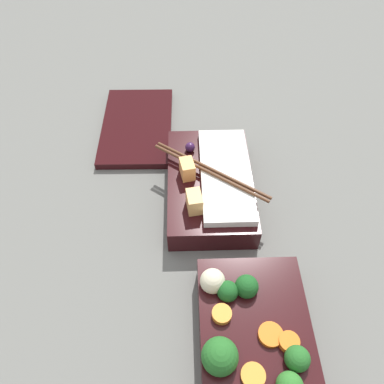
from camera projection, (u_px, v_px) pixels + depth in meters
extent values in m
plane|color=slate|center=(230.00, 258.00, 0.54)|extent=(3.00, 3.00, 0.00)
cube|color=black|center=(256.00, 346.00, 0.44)|extent=(0.21, 0.13, 0.04)
sphere|color=#19511E|center=(228.00, 291.00, 0.45)|extent=(0.03, 0.03, 0.03)
sphere|color=#236023|center=(297.00, 359.00, 0.41)|extent=(0.03, 0.03, 0.03)
sphere|color=#236023|center=(220.00, 356.00, 0.40)|extent=(0.04, 0.04, 0.04)
sphere|color=#19511E|center=(247.00, 287.00, 0.46)|extent=(0.03, 0.03, 0.03)
cylinder|color=orange|center=(222.00, 314.00, 0.44)|extent=(0.02, 0.02, 0.01)
cylinder|color=orange|center=(289.00, 342.00, 0.42)|extent=(0.03, 0.03, 0.01)
cylinder|color=orange|center=(253.00, 375.00, 0.40)|extent=(0.03, 0.03, 0.01)
cylinder|color=orange|center=(270.00, 335.00, 0.43)|extent=(0.03, 0.03, 0.01)
sphere|color=beige|center=(213.00, 281.00, 0.46)|extent=(0.03, 0.03, 0.03)
cube|color=black|center=(210.00, 186.00, 0.59)|extent=(0.21, 0.13, 0.04)
cube|color=white|center=(228.00, 174.00, 0.57)|extent=(0.19, 0.08, 0.01)
cube|color=#EAB266|center=(194.00, 202.00, 0.53)|extent=(0.03, 0.02, 0.03)
cube|color=#F4A356|center=(187.00, 169.00, 0.57)|extent=(0.03, 0.03, 0.03)
sphere|color=#381942|center=(190.00, 147.00, 0.61)|extent=(0.02, 0.02, 0.02)
cylinder|color=#56331E|center=(212.00, 169.00, 0.57)|extent=(0.12, 0.17, 0.01)
cylinder|color=#56331E|center=(209.00, 172.00, 0.57)|extent=(0.12, 0.17, 0.01)
cube|color=black|center=(137.00, 126.00, 0.70)|extent=(0.21, 0.13, 0.01)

